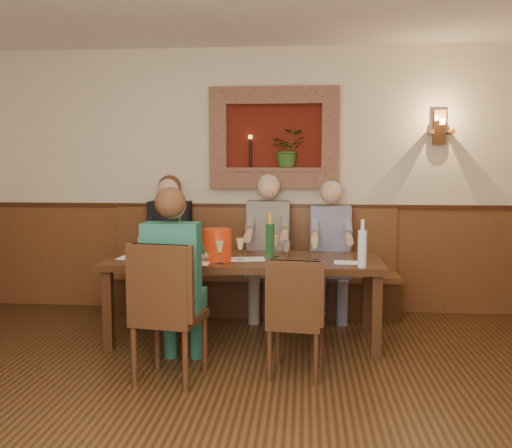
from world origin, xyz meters
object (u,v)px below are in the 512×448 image
at_px(person_bench_right, 330,262).
at_px(spittoon_bucket, 218,245).
at_px(chair_near_left, 169,340).
at_px(chair_near_right, 296,341).
at_px(wine_bottle_green_a, 270,241).
at_px(water_bottle, 362,248).
at_px(dining_table, 244,266).
at_px(bench, 254,283).
at_px(wine_bottle_green_b, 180,238).
at_px(person_bench_left, 168,257).
at_px(person_chair_front, 175,296).
at_px(person_bench_mid, 268,258).

relative_size(person_bench_right, spittoon_bucket, 5.11).
height_order(chair_near_left, spittoon_bucket, chair_near_left).
height_order(chair_near_right, spittoon_bucket, spittoon_bucket).
height_order(wine_bottle_green_a, water_bottle, wine_bottle_green_a).
bearing_deg(dining_table, bench, 90.00).
distance_m(dining_table, person_bench_right, 1.16).
bearing_deg(person_bench_right, wine_bottle_green_b, -155.04).
distance_m(bench, person_bench_left, 0.94).
distance_m(dining_table, wine_bottle_green_b, 0.68).
height_order(dining_table, bench, bench).
height_order(dining_table, person_chair_front, person_chair_front).
bearing_deg(water_bottle, chair_near_right, -139.42).
xyz_separation_m(dining_table, spittoon_bucket, (-0.22, -0.14, 0.21)).
distance_m(person_bench_mid, water_bottle, 1.48).
xyz_separation_m(spittoon_bucket, water_bottle, (1.21, -0.20, 0.02)).
relative_size(person_chair_front, water_bottle, 3.65).
bearing_deg(chair_near_left, wine_bottle_green_b, 107.90).
bearing_deg(chair_near_right, spittoon_bucket, 144.51).
xyz_separation_m(bench, person_bench_mid, (0.15, -0.11, 0.28)).
distance_m(person_bench_mid, person_bench_right, 0.64).
xyz_separation_m(wine_bottle_green_b, water_bottle, (1.61, -0.53, 0.01)).
height_order(dining_table, water_bottle, water_bottle).
distance_m(wine_bottle_green_a, wine_bottle_green_b, 0.89).
distance_m(wine_bottle_green_b, water_bottle, 1.70).
bearing_deg(wine_bottle_green_b, bench, 51.11).
relative_size(chair_near_left, wine_bottle_green_a, 2.53).
bearing_deg(chair_near_right, person_bench_right, 86.70).
height_order(dining_table, wine_bottle_green_a, wine_bottle_green_a).
xyz_separation_m(dining_table, chair_near_right, (0.47, -0.80, -0.41)).
bearing_deg(bench, wine_bottle_green_a, -77.22).
height_order(bench, spittoon_bucket, bench).
bearing_deg(wine_bottle_green_b, person_bench_right, 24.96).
relative_size(chair_near_left, person_bench_left, 0.71).
distance_m(spittoon_bucket, wine_bottle_green_b, 0.51).
height_order(person_bench_right, wine_bottle_green_b, person_bench_right).
xyz_separation_m(bench, chair_near_right, (0.47, -1.74, -0.07)).
xyz_separation_m(chair_near_left, person_chair_front, (0.00, 0.19, 0.28)).
bearing_deg(person_bench_right, person_bench_mid, -179.82).
height_order(bench, wine_bottle_green_a, wine_bottle_green_a).
xyz_separation_m(chair_near_left, spittoon_bucket, (0.24, 0.83, 0.59)).
xyz_separation_m(person_chair_front, spittoon_bucket, (0.23, 0.63, 0.30)).
xyz_separation_m(person_bench_left, wine_bottle_green_a, (1.12, -0.92, 0.31)).
height_order(chair_near_right, person_bench_left, person_bench_left).
distance_m(bench, person_bench_mid, 0.34).
bearing_deg(wine_bottle_green_b, wine_bottle_green_a, -17.47).
distance_m(chair_near_right, person_bench_left, 2.15).
xyz_separation_m(chair_near_left, water_bottle, (1.45, 0.62, 0.61)).
xyz_separation_m(chair_near_left, chair_near_right, (0.93, 0.17, -0.04)).
bearing_deg(person_bench_left, wine_bottle_green_b, -67.33).
distance_m(chair_near_right, wine_bottle_green_b, 1.59).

